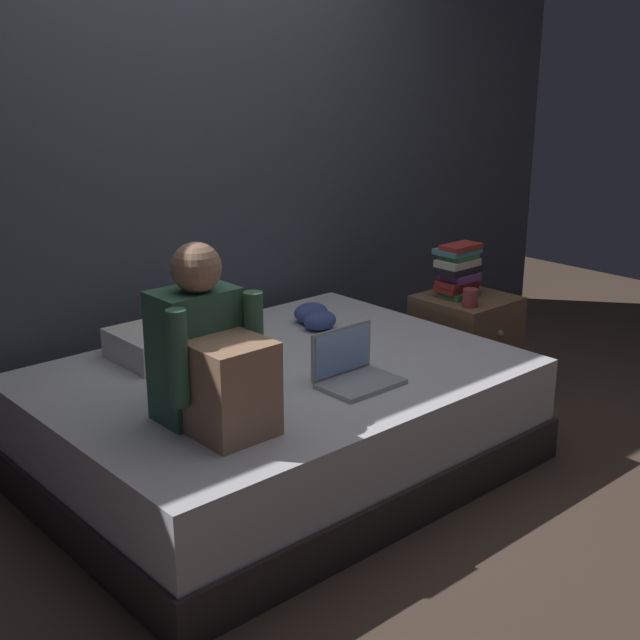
{
  "coord_description": "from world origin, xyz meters",
  "views": [
    {
      "loc": [
        -2.29,
        -2.31,
        1.74
      ],
      "look_at": [
        -0.14,
        0.1,
        0.72
      ],
      "focal_mm": 47.36,
      "sensor_mm": 36.0,
      "label": 1
    }
  ],
  "objects_px": {
    "bed": "(278,420)",
    "mug": "(470,298)",
    "laptop": "(353,370)",
    "book_stack": "(458,270)",
    "person_sitting": "(210,357)",
    "clothes_pile": "(315,316)",
    "pillow": "(178,339)",
    "nightstand": "(465,344)"
  },
  "relations": [
    {
      "from": "nightstand",
      "to": "clothes_pile",
      "type": "distance_m",
      "value": 0.88
    },
    {
      "from": "laptop",
      "to": "clothes_pile",
      "type": "xyz_separation_m",
      "value": [
        0.39,
        0.67,
        -0.01
      ]
    },
    {
      "from": "person_sitting",
      "to": "clothes_pile",
      "type": "bearing_deg",
      "value": 30.43
    },
    {
      "from": "nightstand",
      "to": "laptop",
      "type": "height_order",
      "value": "laptop"
    },
    {
      "from": "laptop",
      "to": "book_stack",
      "type": "distance_m",
      "value": 1.22
    },
    {
      "from": "laptop",
      "to": "book_stack",
      "type": "height_order",
      "value": "book_stack"
    },
    {
      "from": "bed",
      "to": "laptop",
      "type": "distance_m",
      "value": 0.46
    },
    {
      "from": "nightstand",
      "to": "pillow",
      "type": "relative_size",
      "value": 0.94
    },
    {
      "from": "nightstand",
      "to": "book_stack",
      "type": "xyz_separation_m",
      "value": [
        -0.04,
        0.04,
        0.41
      ]
    },
    {
      "from": "mug",
      "to": "clothes_pile",
      "type": "relative_size",
      "value": 0.35
    },
    {
      "from": "person_sitting",
      "to": "mug",
      "type": "distance_m",
      "value": 1.71
    },
    {
      "from": "laptop",
      "to": "clothes_pile",
      "type": "bearing_deg",
      "value": 59.96
    },
    {
      "from": "laptop",
      "to": "mug",
      "type": "distance_m",
      "value": 1.07
    },
    {
      "from": "bed",
      "to": "clothes_pile",
      "type": "distance_m",
      "value": 0.67
    },
    {
      "from": "nightstand",
      "to": "mug",
      "type": "bearing_deg",
      "value": -137.31
    },
    {
      "from": "mug",
      "to": "person_sitting",
      "type": "bearing_deg",
      "value": -173.97
    },
    {
      "from": "clothes_pile",
      "to": "book_stack",
      "type": "bearing_deg",
      "value": -19.54
    },
    {
      "from": "laptop",
      "to": "mug",
      "type": "relative_size",
      "value": 3.56
    },
    {
      "from": "laptop",
      "to": "clothes_pile",
      "type": "distance_m",
      "value": 0.77
    },
    {
      "from": "book_stack",
      "to": "person_sitting",
      "type": "bearing_deg",
      "value": -169.29
    },
    {
      "from": "laptop",
      "to": "pillow",
      "type": "bearing_deg",
      "value": 112.72
    },
    {
      "from": "nightstand",
      "to": "mug",
      "type": "relative_size",
      "value": 5.87
    },
    {
      "from": "book_stack",
      "to": "mug",
      "type": "height_order",
      "value": "book_stack"
    },
    {
      "from": "nightstand",
      "to": "mug",
      "type": "xyz_separation_m",
      "value": [
        -0.13,
        -0.12,
        0.31
      ]
    },
    {
      "from": "clothes_pile",
      "to": "person_sitting",
      "type": "bearing_deg",
      "value": -149.57
    },
    {
      "from": "pillow",
      "to": "book_stack",
      "type": "relative_size",
      "value": 2.0
    },
    {
      "from": "bed",
      "to": "mug",
      "type": "xyz_separation_m",
      "value": [
        1.17,
        -0.09,
        0.34
      ]
    },
    {
      "from": "laptop",
      "to": "pillow",
      "type": "xyz_separation_m",
      "value": [
        -0.33,
        0.78,
        0.01
      ]
    },
    {
      "from": "nightstand",
      "to": "laptop",
      "type": "distance_m",
      "value": 1.26
    },
    {
      "from": "bed",
      "to": "person_sitting",
      "type": "xyz_separation_m",
      "value": [
        -0.52,
        -0.27,
        0.49
      ]
    },
    {
      "from": "mug",
      "to": "clothes_pile",
      "type": "height_order",
      "value": "mug"
    },
    {
      "from": "bed",
      "to": "mug",
      "type": "bearing_deg",
      "value": -4.34
    },
    {
      "from": "bed",
      "to": "mug",
      "type": "height_order",
      "value": "mug"
    },
    {
      "from": "bed",
      "to": "laptop",
      "type": "relative_size",
      "value": 6.25
    },
    {
      "from": "book_stack",
      "to": "clothes_pile",
      "type": "xyz_separation_m",
      "value": [
        -0.75,
        0.27,
        -0.16
      ]
    },
    {
      "from": "person_sitting",
      "to": "laptop",
      "type": "bearing_deg",
      "value": -5.44
    },
    {
      "from": "mug",
      "to": "clothes_pile",
      "type": "distance_m",
      "value": 0.79
    },
    {
      "from": "bed",
      "to": "book_stack",
      "type": "height_order",
      "value": "book_stack"
    },
    {
      "from": "mug",
      "to": "laptop",
      "type": "bearing_deg",
      "value": -167.07
    },
    {
      "from": "person_sitting",
      "to": "laptop",
      "type": "distance_m",
      "value": 0.68
    },
    {
      "from": "person_sitting",
      "to": "bed",
      "type": "bearing_deg",
      "value": 27.21
    },
    {
      "from": "nightstand",
      "to": "pillow",
      "type": "bearing_deg",
      "value": 164.41
    }
  ]
}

